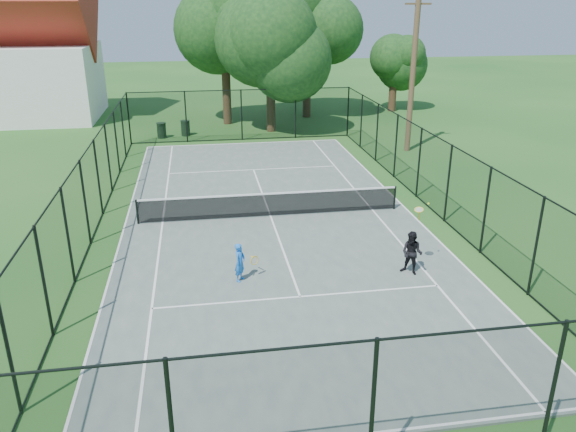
{
  "coord_description": "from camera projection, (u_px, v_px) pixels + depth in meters",
  "views": [
    {
      "loc": [
        -2.57,
        -20.14,
        7.94
      ],
      "look_at": [
        0.2,
        -3.0,
        1.2
      ],
      "focal_mm": 35.0,
      "sensor_mm": 36.0,
      "label": 1
    }
  ],
  "objects": [
    {
      "name": "trash_bin_right",
      "position": [
        185.0,
        128.0,
        34.68
      ],
      "size": [
        0.58,
        0.58,
        0.94
      ],
      "color": "black",
      "rests_on": "ground"
    },
    {
      "name": "ground",
      "position": [
        271.0,
        217.0,
        21.79
      ],
      "size": [
        120.0,
        120.0,
        0.0
      ],
      "primitive_type": "plane",
      "color": "#1D521C"
    },
    {
      "name": "tennis_court",
      "position": [
        271.0,
        217.0,
        21.78
      ],
      "size": [
        11.0,
        24.0,
        0.06
      ],
      "primitive_type": "cube",
      "color": "#4F5D58",
      "rests_on": "ground"
    },
    {
      "name": "tree_near_right",
      "position": [
        308.0,
        29.0,
        38.2
      ],
      "size": [
        6.83,
        6.83,
        9.42
      ],
      "color": "#332114",
      "rests_on": "ground"
    },
    {
      "name": "utility_pole",
      "position": [
        413.0,
        72.0,
        29.84
      ],
      "size": [
        1.4,
        0.3,
        8.45
      ],
      "color": "#4C3823",
      "rests_on": "ground"
    },
    {
      "name": "tree_near_mid",
      "position": [
        270.0,
        55.0,
        34.28
      ],
      "size": [
        5.9,
        5.9,
        7.71
      ],
      "color": "#332114",
      "rests_on": "ground"
    },
    {
      "name": "player_blue",
      "position": [
        240.0,
        262.0,
        16.61
      ],
      "size": [
        0.82,
        0.52,
        1.19
      ],
      "color": "blue",
      "rests_on": "tennis_court"
    },
    {
      "name": "tree_near_left",
      "position": [
        224.0,
        36.0,
        36.09
      ],
      "size": [
        7.09,
        7.09,
        9.25
      ],
      "color": "#332114",
      "rests_on": "ground"
    },
    {
      "name": "trash_bin_left",
      "position": [
        162.0,
        130.0,
        34.07
      ],
      "size": [
        0.58,
        0.58,
        0.93
      ],
      "color": "black",
      "rests_on": "ground"
    },
    {
      "name": "player_black",
      "position": [
        412.0,
        253.0,
        16.98
      ],
      "size": [
        1.02,
        0.9,
        2.14
      ],
      "color": "black",
      "rests_on": "tennis_court"
    },
    {
      "name": "tree_far_right",
      "position": [
        394.0,
        68.0,
        41.3
      ],
      "size": [
        3.9,
        3.9,
        5.16
      ],
      "color": "#332114",
      "rests_on": "ground"
    },
    {
      "name": "tennis_net",
      "position": [
        270.0,
        204.0,
        21.58
      ],
      "size": [
        10.08,
        0.08,
        0.95
      ],
      "color": "black",
      "rests_on": "tennis_court"
    },
    {
      "name": "fence",
      "position": [
        270.0,
        181.0,
        21.25
      ],
      "size": [
        13.1,
        26.1,
        3.0
      ],
      "color": "black",
      "rests_on": "ground"
    }
  ]
}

